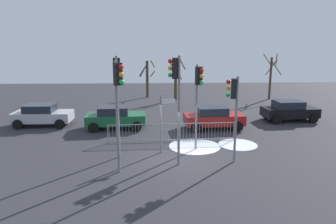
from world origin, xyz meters
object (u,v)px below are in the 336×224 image
at_px(traffic_light_mid_left, 176,86).
at_px(bare_tree_left, 271,76).
at_px(car_red_far, 213,117).
at_px(bare_tree_right, 176,80).
at_px(traffic_light_mid_right, 117,84).
at_px(car_green_mid, 115,117).
at_px(traffic_light_rear_right, 198,88).
at_px(bare_tree_centre, 147,78).
at_px(traffic_light_rear_left, 233,100).
at_px(traffic_light_foreground_left, 118,92).
at_px(direction_sign_post, 162,120).
at_px(car_silver_trailing, 42,115).
at_px(car_black_near, 289,110).

bearing_deg(traffic_light_mid_left, bare_tree_left, -8.61).
height_order(car_red_far, bare_tree_right, bare_tree_right).
bearing_deg(traffic_light_mid_right, car_green_mid, 95.42).
height_order(traffic_light_rear_right, bare_tree_centre, traffic_light_rear_right).
bearing_deg(bare_tree_left, traffic_light_mid_right, -130.06).
height_order(traffic_light_rear_left, bare_tree_left, bare_tree_left).
bearing_deg(traffic_light_mid_left, traffic_light_foreground_left, 133.85).
distance_m(traffic_light_foreground_left, direction_sign_post, 3.61).
relative_size(direction_sign_post, car_green_mid, 0.77).
bearing_deg(car_silver_trailing, direction_sign_post, -35.42).
bearing_deg(traffic_light_rear_right, bare_tree_centre, -105.27).
height_order(traffic_light_mid_right, car_black_near, traffic_light_mid_right).
xyz_separation_m(traffic_light_rear_left, bare_tree_left, (7.94, 16.72, -0.61)).
xyz_separation_m(traffic_light_mid_left, car_green_mid, (-3.56, 6.39, -2.86)).
distance_m(traffic_light_foreground_left, bare_tree_left, 22.12).
xyz_separation_m(traffic_light_mid_right, car_silver_trailing, (-5.87, 6.13, -2.82)).
relative_size(car_black_near, car_silver_trailing, 1.03).
bearing_deg(car_black_near, traffic_light_rear_left, -132.49).
bearing_deg(bare_tree_centre, car_red_far, -69.93).
relative_size(traffic_light_foreground_left, car_green_mid, 1.23).
relative_size(bare_tree_centre, bare_tree_right, 0.94).
bearing_deg(traffic_light_foreground_left, car_green_mid, -120.72).
bearing_deg(bare_tree_left, bare_tree_right, -178.67).
distance_m(traffic_light_foreground_left, car_red_far, 9.15).
bearing_deg(car_green_mid, car_red_far, -6.48).
distance_m(traffic_light_mid_left, traffic_light_rear_left, 2.72).
relative_size(traffic_light_mid_right, car_black_near, 1.25).
relative_size(traffic_light_foreground_left, traffic_light_rear_left, 1.19).
height_order(traffic_light_rear_right, traffic_light_rear_left, traffic_light_rear_right).
bearing_deg(bare_tree_left, direction_sign_post, -125.99).
bearing_deg(traffic_light_rear_right, direction_sign_post, -16.40).
relative_size(car_green_mid, bare_tree_centre, 1.01).
distance_m(traffic_light_mid_right, car_silver_trailing, 8.95).
distance_m(traffic_light_mid_right, bare_tree_centre, 17.50).
height_order(traffic_light_rear_left, car_green_mid, traffic_light_rear_left).
xyz_separation_m(car_black_near, bare_tree_left, (1.85, 8.97, 1.57)).
xyz_separation_m(direction_sign_post, bare_tree_right, (1.68, 15.13, 0.29)).
distance_m(traffic_light_rear_right, bare_tree_centre, 16.99).
distance_m(traffic_light_mid_right, traffic_light_rear_left, 5.45).
bearing_deg(direction_sign_post, car_red_far, 40.86).
bearing_deg(car_black_near, traffic_light_rear_right, -145.16).
xyz_separation_m(traffic_light_mid_left, traffic_light_rear_right, (1.25, 1.90, -0.37)).
distance_m(car_black_near, bare_tree_left, 9.30).
xyz_separation_m(traffic_light_mid_right, car_black_near, (11.42, 6.81, -2.82)).
bearing_deg(direction_sign_post, car_black_near, 22.95).
bearing_deg(bare_tree_centre, bare_tree_right, -33.07).
relative_size(direction_sign_post, bare_tree_left, 0.66).
bearing_deg(traffic_light_foreground_left, bare_tree_left, -165.56).
distance_m(traffic_light_foreground_left, bare_tree_right, 18.06).
bearing_deg(traffic_light_rear_left, traffic_light_mid_left, 111.97).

